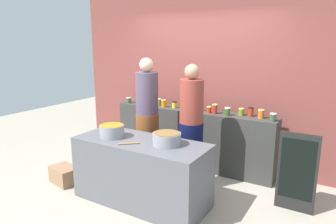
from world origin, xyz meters
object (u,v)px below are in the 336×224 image
object	(u,v)px
preserve_jar_0	(129,100)
preserve_jar_9	(209,110)
cooking_pot_center	(167,139)
chalkboard_sign	(297,172)
cook_in_cap	(191,134)
wooden_spoon	(129,144)
preserve_jar_1	(138,99)
bread_crate	(65,175)
preserve_jar_11	(227,111)
preserve_jar_10	(215,109)
preserve_jar_13	(251,112)
preserve_jar_3	(159,102)
preserve_jar_14	(261,114)
preserve_jar_7	(193,105)
preserve_jar_12	(241,112)
cook_with_tongs	(147,124)
preserve_jar_15	(273,117)
cooking_pot_left	(112,131)
preserve_jar_4	(164,103)
preserve_jar_8	(199,107)
preserve_jar_2	(142,101)
preserve_jar_5	(174,105)
preserve_jar_6	(186,104)

from	to	relation	value
preserve_jar_0	preserve_jar_9	distance (m)	1.54
cooking_pot_center	chalkboard_sign	xyz separation A→B (m)	(1.36, 0.73, -0.39)
cook_in_cap	wooden_spoon	bearing A→B (deg)	-116.11
preserve_jar_0	preserve_jar_1	bearing A→B (deg)	40.42
bread_crate	preserve_jar_11	bearing A→B (deg)	38.01
preserve_jar_10	preserve_jar_13	world-z (taller)	preserve_jar_10
preserve_jar_3	preserve_jar_14	size ratio (longest dim) A/B	0.93
preserve_jar_1	preserve_jar_7	distance (m)	1.10
preserve_jar_7	preserve_jar_12	size ratio (longest dim) A/B	1.23
preserve_jar_1	chalkboard_sign	distance (m)	2.93
cook_with_tongs	preserve_jar_15	bearing A→B (deg)	22.81
preserve_jar_11	chalkboard_sign	size ratio (longest dim) A/B	0.12
preserve_jar_12	cooking_pot_left	size ratio (longest dim) A/B	0.34
preserve_jar_4	preserve_jar_8	distance (m)	0.63
preserve_jar_3	preserve_jar_11	bearing A→B (deg)	-3.87
cooking_pot_left	wooden_spoon	world-z (taller)	cooking_pot_left
preserve_jar_2	preserve_jar_5	bearing A→B (deg)	4.26
cook_with_tongs	preserve_jar_2	bearing A→B (deg)	131.15
preserve_jar_6	preserve_jar_11	bearing A→B (deg)	-7.23
preserve_jar_13	cooking_pot_left	size ratio (longest dim) A/B	0.44
preserve_jar_2	preserve_jar_9	world-z (taller)	preserve_jar_2
preserve_jar_8	wooden_spoon	distance (m)	1.57
preserve_jar_7	preserve_jar_14	xyz separation A→B (m)	(1.09, -0.02, -0.00)
preserve_jar_2	preserve_jar_12	size ratio (longest dim) A/B	1.11
preserve_jar_4	preserve_jar_11	world-z (taller)	preserve_jar_4
preserve_jar_1	cooking_pot_center	distance (m)	2.01
preserve_jar_13	cooking_pot_center	size ratio (longest dim) A/B	0.40
preserve_jar_14	preserve_jar_15	xyz separation A→B (m)	(0.18, -0.06, -0.01)
preserve_jar_3	bread_crate	world-z (taller)	preserve_jar_3
preserve_jar_14	bread_crate	xyz separation A→B (m)	(-2.36, -1.56, -0.88)
preserve_jar_15	cooking_pot_center	xyz separation A→B (m)	(-0.92, -1.31, -0.10)
preserve_jar_14	bread_crate	bearing A→B (deg)	-146.60
cooking_pot_center	preserve_jar_13	bearing A→B (deg)	67.73
preserve_jar_15	cooking_pot_center	distance (m)	1.60
preserve_jar_8	preserve_jar_3	bearing A→B (deg)	177.49
preserve_jar_0	preserve_jar_6	distance (m)	1.10
cooking_pot_left	wooden_spoon	distance (m)	0.38
preserve_jar_13	preserve_jar_14	size ratio (longest dim) A/B	1.06
preserve_jar_7	preserve_jar_8	bearing A→B (deg)	-21.58
wooden_spoon	preserve_jar_2	bearing A→B (deg)	121.05
preserve_jar_9	preserve_jar_11	distance (m)	0.31
wooden_spoon	preserve_jar_5	bearing A→B (deg)	100.20
preserve_jar_11	cook_with_tongs	size ratio (longest dim) A/B	0.07
wooden_spoon	preserve_jar_1	bearing A→B (deg)	123.23
preserve_jar_5	preserve_jar_15	world-z (taller)	same
preserve_jar_5	wooden_spoon	distance (m)	1.60
preserve_jar_5	preserve_jar_11	distance (m)	0.94
preserve_jar_2	preserve_jar_11	xyz separation A→B (m)	(1.57, -0.02, 0.00)
preserve_jar_0	preserve_jar_8	xyz separation A→B (m)	(1.35, 0.05, 0.01)
preserve_jar_7	cooking_pot_center	world-z (taller)	preserve_jar_7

